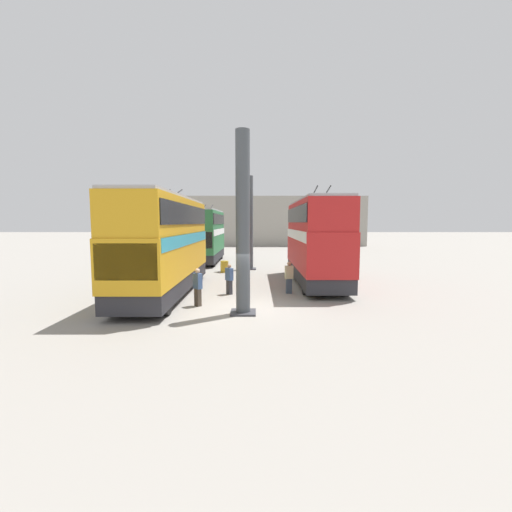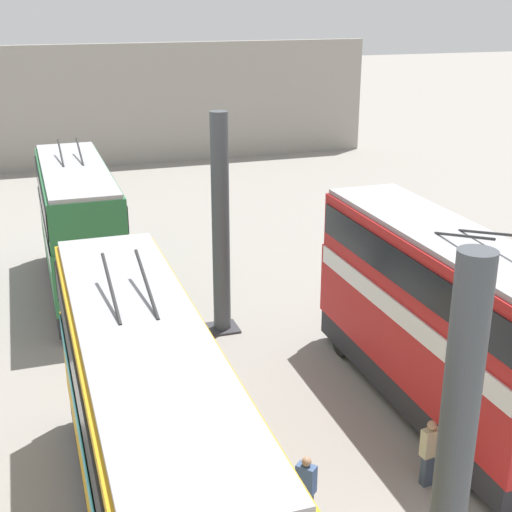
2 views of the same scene
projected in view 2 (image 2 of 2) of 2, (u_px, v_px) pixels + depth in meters
depot_back_wall at (111, 106)px, 46.88m from camera, size 0.50×36.00×7.91m
support_column_near at (452, 480)px, 11.22m from camera, size 1.05×1.05×7.42m
support_column_far at (221, 230)px, 23.22m from camera, size 1.05×1.05×7.42m
bus_left_far at (438, 310)px, 18.91m from camera, size 9.80×2.54×5.74m
bus_right_near at (148, 431)px, 13.65m from camera, size 11.11×2.54×5.71m
bus_right_mid at (79, 222)px, 26.57m from camera, size 9.23×2.54×5.55m
person_by_left_row at (429, 451)px, 16.38m from camera, size 0.29×0.45×1.71m
person_aisle_midway at (306, 487)px, 15.28m from camera, size 0.48×0.45×1.60m
oil_drum at (180, 348)px, 22.18m from camera, size 0.63×0.63×0.87m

